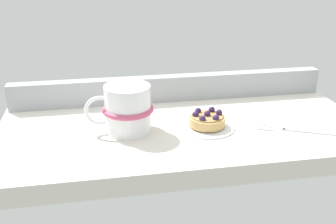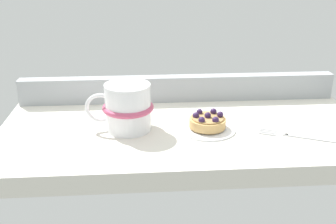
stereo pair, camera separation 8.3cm
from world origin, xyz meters
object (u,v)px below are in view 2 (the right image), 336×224
Objects in this scene: raspberry_tart at (208,121)px; dessert_fork at (304,137)px; dessert_plate at (207,128)px; coffee_mug at (127,107)px.

dessert_fork is at bearing -16.42° from raspberry_tart.
dessert_plate is 19.67cm from dessert_fork.
dessert_plate is 1.60cm from raspberry_tart.
coffee_mug reaches higher than dessert_plate.
raspberry_tart reaches higher than dessert_plate.
coffee_mug is at bearing 168.71° from dessert_fork.
raspberry_tart is 19.73cm from dessert_fork.
raspberry_tart is (0.01, 0.01, 1.60)cm from dessert_plate.
raspberry_tart reaches higher than dessert_fork.
coffee_mug is 36.71cm from dessert_fork.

